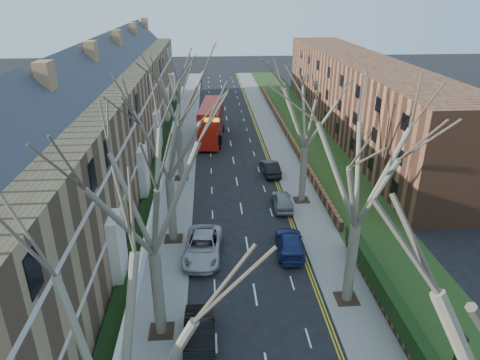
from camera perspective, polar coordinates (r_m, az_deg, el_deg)
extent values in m
cube|color=slate|center=(55.21, -7.50, 4.76)|extent=(3.00, 102.00, 0.12)
cube|color=slate|center=(55.77, 4.94, 5.08)|extent=(3.00, 102.00, 0.12)
cube|color=#99724E|center=(47.33, -17.82, 6.85)|extent=(9.00, 78.00, 10.00)
cube|color=#31343C|center=(46.05, -18.77, 13.99)|extent=(4.67, 78.00, 4.67)
cube|color=white|center=(46.91, -12.29, 5.39)|extent=(0.12, 78.00, 0.35)
cube|color=white|center=(45.96, -12.67, 9.53)|extent=(0.12, 78.00, 0.35)
cube|color=brown|center=(61.00, 15.45, 10.77)|extent=(8.00, 54.00, 10.00)
cube|color=brown|center=(59.64, 6.00, 6.80)|extent=(0.35, 54.00, 0.90)
cube|color=black|center=(24.71, 23.39, -20.82)|extent=(0.70, 24.00, 1.20)
cube|color=white|center=(47.67, -9.97, 2.19)|extent=(0.30, 78.00, 1.00)
cube|color=#233E16|center=(56.61, 9.47, 5.22)|extent=(6.00, 102.00, 0.06)
cube|color=black|center=(15.70, 27.42, -18.04)|extent=(0.18, 0.50, 0.22)
cylinder|color=#655C48|center=(24.62, -10.87, -14.73)|extent=(0.64, 0.64, 5.25)
cube|color=#2D2116|center=(26.31, -10.41, -19.19)|extent=(1.40, 1.40, 0.05)
cylinder|color=#655C48|center=(33.03, -9.10, -4.01)|extent=(0.64, 0.64, 5.07)
cube|color=#2D2116|center=(34.27, -8.83, -7.74)|extent=(1.40, 1.40, 0.05)
cylinder|color=#655C48|center=(43.95, -7.97, 3.41)|extent=(0.60, 0.60, 5.25)
cube|color=#2D2116|center=(44.92, -7.79, 0.29)|extent=(1.40, 1.40, 0.05)
cylinder|color=#655C48|center=(27.31, 14.55, -10.81)|extent=(0.64, 0.64, 5.25)
cube|color=#2D2116|center=(28.84, 14.00, -15.09)|extent=(1.40, 1.40, 0.05)
cylinder|color=#655C48|center=(39.19, 8.39, 0.65)|extent=(0.60, 0.60, 5.07)
cube|color=#2D2116|center=(40.24, 8.18, -2.65)|extent=(1.40, 1.40, 0.05)
cube|color=#A8160C|center=(56.35, -3.79, 6.81)|extent=(3.62, 11.29, 2.22)
cube|color=#A8160C|center=(55.77, -3.85, 8.89)|extent=(3.57, 10.74, 2.02)
cube|color=black|center=(56.22, -3.80, 7.25)|extent=(3.55, 10.41, 0.91)
cube|color=black|center=(55.75, -3.85, 8.99)|extent=(3.53, 10.19, 0.91)
imported|color=black|center=(24.68, -5.40, -20.24)|extent=(1.70, 4.82, 1.59)
imported|color=#ADACB2|center=(31.80, -4.98, -8.83)|extent=(3.16, 5.97, 1.60)
imported|color=navy|center=(32.46, 6.65, -8.37)|extent=(2.42, 5.04, 1.42)
imported|color=gray|center=(38.63, 5.66, -2.72)|extent=(1.84, 4.28, 1.44)
imported|color=black|center=(45.61, 4.03, 1.63)|extent=(1.91, 4.52, 1.45)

